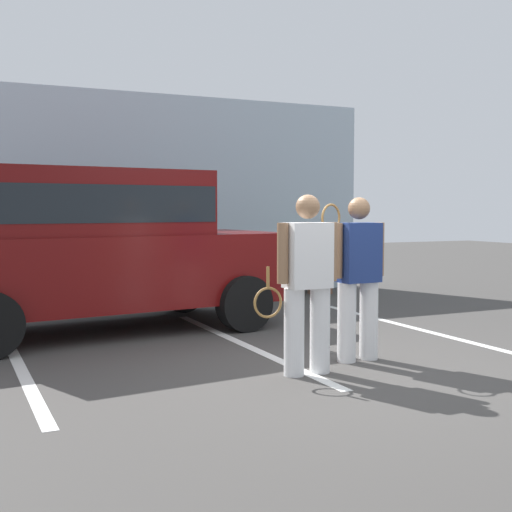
# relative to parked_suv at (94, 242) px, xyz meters

# --- Properties ---
(ground_plane) EXTENTS (40.00, 40.00, 0.00)m
(ground_plane) POSITION_rel_parked_suv_xyz_m (1.71, -3.05, -1.15)
(ground_plane) COLOR #423F3D
(parking_stripe_0) EXTENTS (0.12, 4.40, 0.01)m
(parking_stripe_0) POSITION_rel_parked_suv_xyz_m (-1.07, -1.55, -1.14)
(parking_stripe_0) COLOR silver
(parking_stripe_0) RESTS_ON ground_plane
(parking_stripe_1) EXTENTS (0.12, 4.40, 0.01)m
(parking_stripe_1) POSITION_rel_parked_suv_xyz_m (1.40, -1.55, -1.14)
(parking_stripe_1) COLOR silver
(parking_stripe_1) RESTS_ON ground_plane
(parking_stripe_2) EXTENTS (0.12, 4.40, 0.01)m
(parking_stripe_2) POSITION_rel_parked_suv_xyz_m (3.87, -1.55, -1.14)
(parking_stripe_2) COLOR silver
(parking_stripe_2) RESTS_ON ground_plane
(house_frontage) EXTENTS (8.06, 0.40, 3.57)m
(house_frontage) POSITION_rel_parked_suv_xyz_m (1.70, 2.96, 0.53)
(house_frontage) COLOR silver
(house_frontage) RESTS_ON ground_plane
(parked_suv) EXTENTS (4.78, 2.56, 2.05)m
(parked_suv) POSITION_rel_parked_suv_xyz_m (0.00, 0.00, 0.00)
(parked_suv) COLOR #590C0C
(parked_suv) RESTS_ON ground_plane
(tennis_player_man) EXTENTS (0.89, 0.27, 1.71)m
(tennis_player_man) POSITION_rel_parked_suv_xyz_m (1.38, -3.06, -0.26)
(tennis_player_man) COLOR white
(tennis_player_man) RESTS_ON ground_plane
(tennis_player_woman) EXTENTS (0.77, 0.28, 1.69)m
(tennis_player_woman) POSITION_rel_parked_suv_xyz_m (2.14, -2.78, -0.26)
(tennis_player_woman) COLOR white
(tennis_player_woman) RESTS_ON ground_plane
(potted_plant_by_porch) EXTENTS (0.61, 0.61, 0.80)m
(potted_plant_by_porch) POSITION_rel_parked_suv_xyz_m (3.51, 1.76, -0.70)
(potted_plant_by_porch) COLOR brown
(potted_plant_by_porch) RESTS_ON ground_plane
(potted_plant_secondary) EXTENTS (0.72, 0.72, 0.95)m
(potted_plant_secondary) POSITION_rel_parked_suv_xyz_m (4.60, 2.17, -0.62)
(potted_plant_secondary) COLOR brown
(potted_plant_secondary) RESTS_ON ground_plane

